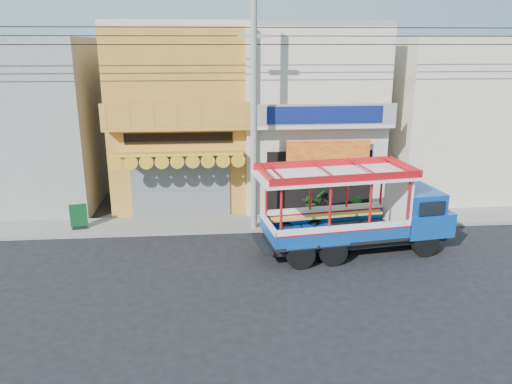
% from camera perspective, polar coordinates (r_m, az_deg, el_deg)
% --- Properties ---
extents(ground, '(90.00, 90.00, 0.00)m').
position_cam_1_polar(ground, '(17.57, 3.95, -8.12)').
color(ground, black).
rests_on(ground, ground).
extents(sidewalk, '(30.00, 2.00, 0.12)m').
position_cam_1_polar(sidewalk, '(21.21, 2.30, -3.46)').
color(sidewalk, slate).
rests_on(sidewalk, ground).
extents(shophouse_left, '(6.00, 7.50, 8.24)m').
position_cam_1_polar(shophouse_left, '(23.97, -8.45, 8.71)').
color(shophouse_left, '#BB7B29').
rests_on(shophouse_left, ground).
extents(shophouse_right, '(6.00, 6.75, 8.24)m').
position_cam_1_polar(shophouse_right, '(24.37, 5.95, 8.92)').
color(shophouse_right, beige).
rests_on(shophouse_right, ground).
extents(party_pilaster, '(0.35, 0.30, 8.00)m').
position_cam_1_polar(party_pilaster, '(20.93, -0.61, 7.44)').
color(party_pilaster, beige).
rests_on(party_pilaster, ground).
extents(filler_building_left, '(6.00, 6.00, 7.60)m').
position_cam_1_polar(filler_building_left, '(25.45, -24.47, 7.16)').
color(filler_building_left, gray).
rests_on(filler_building_left, ground).
extents(filler_building_right, '(6.00, 6.00, 7.60)m').
position_cam_1_polar(filler_building_right, '(26.66, 21.01, 7.91)').
color(filler_building_right, beige).
rests_on(filler_building_right, ground).
extents(utility_pole, '(28.00, 0.26, 9.00)m').
position_cam_1_polar(utility_pole, '(19.27, 0.19, 9.75)').
color(utility_pole, gray).
rests_on(utility_pole, ground).
extents(songthaew_truck, '(7.23, 3.18, 3.26)m').
position_cam_1_polar(songthaew_truck, '(18.41, 12.68, -2.05)').
color(songthaew_truck, black).
rests_on(songthaew_truck, ground).
extents(green_sign, '(0.68, 0.40, 1.03)m').
position_cam_1_polar(green_sign, '(21.41, -19.59, -2.86)').
color(green_sign, black).
rests_on(green_sign, sidewalk).
extents(potted_plant_a, '(1.26, 1.30, 1.10)m').
position_cam_1_polar(potted_plant_a, '(21.81, 6.53, -1.29)').
color(potted_plant_a, '#1A5719').
rests_on(potted_plant_a, sidewalk).
extents(potted_plant_b, '(0.74, 0.70, 1.06)m').
position_cam_1_polar(potted_plant_b, '(21.28, 11.55, -2.05)').
color(potted_plant_b, '#1A5719').
rests_on(potted_plant_b, sidewalk).
extents(potted_plant_c, '(0.72, 0.72, 0.97)m').
position_cam_1_polar(potted_plant_c, '(22.31, 15.75, -1.60)').
color(potted_plant_c, '#1A5719').
rests_on(potted_plant_c, sidewalk).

